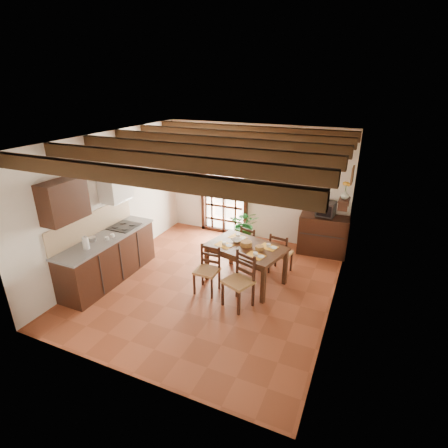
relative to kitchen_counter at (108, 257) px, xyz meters
The scene contains 25 objects.
ground_plane 2.10m from the kitchen_counter, 17.06° to the left, with size 5.00×5.00×0.00m, color brown.
room_shell 2.45m from the kitchen_counter, 17.06° to the left, with size 4.52×5.02×2.81m.
ceiling_beams 3.02m from the kitchen_counter, 17.06° to the left, with size 4.50×4.34×0.20m.
french_door 3.33m from the kitchen_counter, 69.23° to the left, with size 1.26×0.11×2.32m.
kitchen_counter is the anchor object (origin of this frame).
upper_cabinet 1.55m from the kitchen_counter, 99.72° to the right, with size 0.35×0.80×0.70m, color black.
range_hood 1.38m from the kitchen_counter, 99.79° to the left, with size 0.38×0.60×0.54m.
counter_items 0.49m from the kitchen_counter, 89.91° to the left, with size 0.50×1.43×0.25m.
dining_table 2.72m from the kitchen_counter, 21.32° to the left, with size 1.62×1.25×0.78m.
chair_near_left 2.03m from the kitchen_counter, 10.35° to the left, with size 0.42×0.40×0.90m.
chair_near_right 2.70m from the kitchen_counter, ahead, with size 0.58×0.57×0.98m.
chair_far_left 2.96m from the kitchen_counter, 37.13° to the left, with size 0.50×0.49×0.86m.
chair_far_right 3.46m from the kitchen_counter, 27.75° to the left, with size 0.47×0.45×0.89m.
table_setting 2.73m from the kitchen_counter, 21.32° to the left, with size 1.04×0.70×0.10m.
table_bowl 2.56m from the kitchen_counter, 25.63° to the left, with size 0.22×0.22×0.05m, color white.
sideboard 4.66m from the kitchen_counter, 37.35° to the left, with size 1.07×0.48×0.91m, color black.
crt_tv 4.69m from the kitchen_counter, 37.29° to the left, with size 0.41×0.39×0.33m.
fuse_box 4.80m from the kitchen_counter, 41.72° to the left, with size 0.25×0.03×0.32m, color white.
plant_pot 3.16m from the kitchen_counter, 51.74° to the left, with size 0.36×0.36×0.22m, color maroon.
potted_plant 3.15m from the kitchen_counter, 51.74° to the left, with size 1.78×1.53×1.99m, color #144C19.
wall_shelf 4.76m from the kitchen_counter, 28.25° to the left, with size 0.20×0.42×0.20m.
shelf_vase 4.80m from the kitchen_counter, 28.25° to the left, with size 0.15×0.15×0.15m, color #B2BFB2.
shelf_flowers 4.85m from the kitchen_counter, 28.25° to the left, with size 0.14×0.14×0.36m.
framed_picture 4.98m from the kitchen_counter, 27.77° to the left, with size 0.03×0.32×0.32m.
pendant_lamp 3.18m from the kitchen_counter, 23.26° to the left, with size 0.36×0.36×0.84m.
Camera 1 is at (2.60, -5.27, 3.72)m, focal length 28.00 mm.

